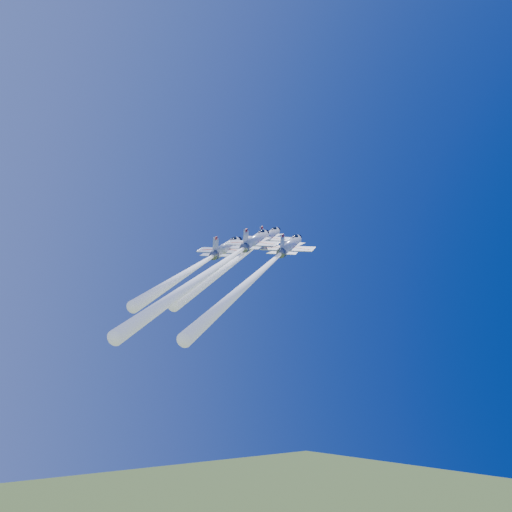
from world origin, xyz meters
TOP-DOWN VIEW (x-y plane):
  - jet_lead at (-7.62, -5.84)m, footprint 31.55×22.78m
  - jet_left at (-12.73, -1.45)m, footprint 28.30×20.26m
  - jet_right at (-9.52, -13.27)m, footprint 34.34×24.80m
  - jet_slot at (-16.96, -12.45)m, footprint 34.07×24.63m

SIDE VIEW (x-z plane):
  - jet_slot at x=-16.96m, z-range 58.15..95.19m
  - jet_right at x=-9.52m, z-range 58.45..95.13m
  - jet_left at x=-12.73m, z-range 65.52..93.04m
  - jet_lead at x=-7.62m, z-range 63.64..97.45m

